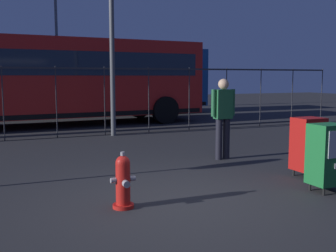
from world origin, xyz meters
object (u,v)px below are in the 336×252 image
newspaper_box_secondary (308,144)px  pedestrian (223,114)px  fire_hydrant (123,182)px  street_light_near_left (111,0)px  newspaper_box_primary (327,154)px  street_light_far_right (56,25)px  bus_near (55,77)px  bus_far (92,77)px

newspaper_box_secondary → pedestrian: size_ratio=0.61×
fire_hydrant → street_light_near_left: bearing=75.1°
pedestrian → street_light_near_left: 5.26m
newspaper_box_primary → street_light_far_right: bearing=94.7°
fire_hydrant → street_light_near_left: (1.72, 6.47, 3.50)m
newspaper_box_primary → street_light_far_right: size_ratio=0.14×
newspaper_box_primary → pedestrian: size_ratio=0.61×
newspaper_box_primary → newspaper_box_secondary: 0.93m
newspaper_box_primary → newspaper_box_secondary: bearing=64.0°
pedestrian → bus_near: 7.84m
newspaper_box_secondary → bus_near: (-2.84, 9.34, 1.14)m
street_light_near_left → street_light_far_right: 9.79m
bus_near → bus_far: bearing=56.2°
newspaper_box_secondary → street_light_far_right: street_light_far_right is taller
newspaper_box_secondary → pedestrian: (-0.56, 1.88, 0.38)m
street_light_near_left → bus_far: bearing=81.7°
newspaper_box_primary → street_light_far_right: street_light_far_right is taller
bus_near → newspaper_box_secondary: bearing=-76.3°
street_light_near_left → street_light_far_right: size_ratio=0.89×
newspaper_box_secondary → street_light_near_left: (-1.69, 6.12, 3.28)m
bus_near → pedestrian: bearing=-76.2°
bus_far → street_light_far_right: 4.02m
newspaper_box_secondary → street_light_near_left: street_light_near_left is taller
newspaper_box_secondary → bus_far: (-0.69, 12.99, 1.14)m
fire_hydrant → street_light_far_right: size_ratio=0.10×
pedestrian → bus_near: (-2.29, 7.47, 0.76)m
bus_near → street_light_near_left: street_light_near_left is taller
bus_far → street_light_far_right: street_light_far_right is taller
newspaper_box_primary → bus_near: bearing=103.5°
pedestrian → newspaper_box_secondary: bearing=-73.5°
fire_hydrant → newspaper_box_primary: newspaper_box_primary is taller
pedestrian → street_light_near_left: size_ratio=0.25×
fire_hydrant → bus_near: (0.57, 9.70, 1.36)m
fire_hydrant → bus_near: 9.81m
fire_hydrant → pedestrian: 3.67m
newspaper_box_primary → pedestrian: 2.75m
bus_near → street_light_far_right: bearing=77.5°
newspaper_box_secondary → pedestrian: 2.00m
bus_far → street_light_far_right: size_ratio=1.43×
fire_hydrant → newspaper_box_secondary: 3.43m
newspaper_box_secondary → street_light_near_left: size_ratio=0.15×
newspaper_box_secondary → bus_near: 9.83m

